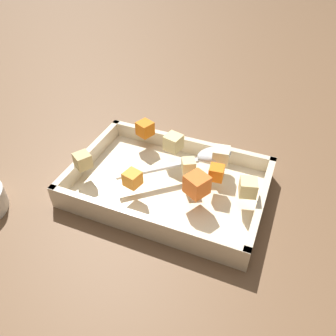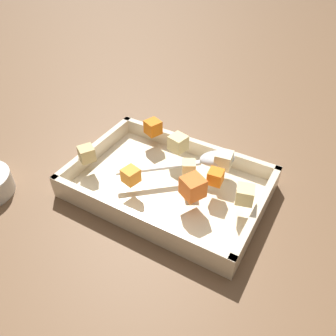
% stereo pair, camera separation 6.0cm
% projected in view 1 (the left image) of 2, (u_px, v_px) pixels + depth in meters
% --- Properties ---
extents(ground_plane, '(4.00, 4.00, 0.00)m').
position_uv_depth(ground_plane, '(176.00, 193.00, 0.63)').
color(ground_plane, brown).
extents(baking_dish, '(0.35, 0.23, 0.05)m').
position_uv_depth(baking_dish, '(168.00, 186.00, 0.62)').
color(baking_dish, beige).
rests_on(baking_dish, ground_plane).
extents(carrot_chunk_corner_se, '(0.05, 0.05, 0.03)m').
position_uv_depth(carrot_chunk_corner_se, '(197.00, 185.00, 0.55)').
color(carrot_chunk_corner_se, orange).
rests_on(carrot_chunk_corner_se, baking_dish).
extents(carrot_chunk_heap_side, '(0.04, 0.04, 0.03)m').
position_uv_depth(carrot_chunk_heap_side, '(145.00, 129.00, 0.69)').
color(carrot_chunk_heap_side, orange).
rests_on(carrot_chunk_heap_side, baking_dish).
extents(carrot_chunk_heap_top, '(0.03, 0.03, 0.02)m').
position_uv_depth(carrot_chunk_heap_top, '(216.00, 173.00, 0.58)').
color(carrot_chunk_heap_top, orange).
rests_on(carrot_chunk_heap_top, baking_dish).
extents(carrot_chunk_corner_ne, '(0.03, 0.03, 0.03)m').
position_uv_depth(carrot_chunk_corner_ne, '(132.00, 179.00, 0.57)').
color(carrot_chunk_corner_ne, orange).
rests_on(carrot_chunk_corner_ne, baking_dish).
extents(potato_chunk_center, '(0.04, 0.04, 0.03)m').
position_uv_depth(potato_chunk_center, '(173.00, 142.00, 0.65)').
color(potato_chunk_center, '#E0CC89').
rests_on(potato_chunk_center, baking_dish).
extents(potato_chunk_near_right, '(0.03, 0.03, 0.02)m').
position_uv_depth(potato_chunk_near_right, '(189.00, 165.00, 0.60)').
color(potato_chunk_near_right, '#E0CC89').
rests_on(potato_chunk_near_right, baking_dish).
extents(potato_chunk_mid_right, '(0.04, 0.04, 0.03)m').
position_uv_depth(potato_chunk_mid_right, '(83.00, 160.00, 0.61)').
color(potato_chunk_mid_right, tan).
rests_on(potato_chunk_mid_right, baking_dish).
extents(potato_chunk_corner_sw, '(0.03, 0.03, 0.03)m').
position_uv_depth(potato_chunk_corner_sw, '(248.00, 187.00, 0.55)').
color(potato_chunk_corner_sw, '#E0CC89').
rests_on(potato_chunk_corner_sw, baking_dish).
extents(potato_chunk_corner_nw, '(0.03, 0.03, 0.03)m').
position_uv_depth(potato_chunk_corner_nw, '(221.00, 155.00, 0.62)').
color(potato_chunk_corner_nw, beige).
rests_on(potato_chunk_corner_nw, baking_dish).
extents(serving_spoon, '(0.18, 0.16, 0.02)m').
position_uv_depth(serving_spoon, '(207.00, 156.00, 0.62)').
color(serving_spoon, silver).
rests_on(serving_spoon, baking_dish).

